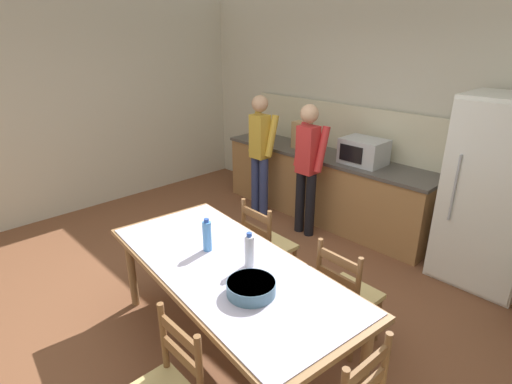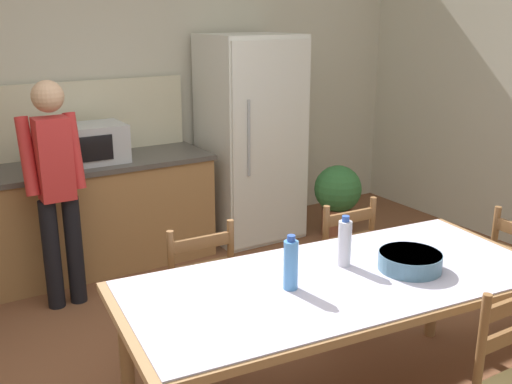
% 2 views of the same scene
% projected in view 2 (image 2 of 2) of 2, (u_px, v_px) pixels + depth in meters
% --- Properties ---
extents(wall_back, '(6.52, 0.12, 2.90)m').
position_uv_depth(wall_back, '(86.00, 84.00, 4.99)').
color(wall_back, beige).
rests_on(wall_back, ground).
extents(kitchen_counter, '(3.02, 0.66, 0.89)m').
position_uv_depth(kitchen_counter, '(24.00, 227.00, 4.58)').
color(kitchen_counter, '#9E7042').
rests_on(kitchen_counter, ground).
extents(counter_splashback, '(2.98, 0.03, 0.60)m').
position_uv_depth(counter_splashback, '(5.00, 125.00, 4.62)').
color(counter_splashback, beige).
rests_on(counter_splashback, kitchen_counter).
extents(refrigerator, '(0.81, 0.73, 1.84)m').
position_uv_depth(refrigerator, '(251.00, 139.00, 5.43)').
color(refrigerator, silver).
rests_on(refrigerator, ground).
extents(microwave, '(0.50, 0.39, 0.30)m').
position_uv_depth(microwave, '(92.00, 143.00, 4.68)').
color(microwave, '#B2B7BC').
rests_on(microwave, kitchen_counter).
extents(dining_table, '(2.27, 1.18, 0.77)m').
position_uv_depth(dining_table, '(338.00, 291.00, 2.98)').
color(dining_table, olive).
rests_on(dining_table, ground).
extents(bottle_near_centre, '(0.07, 0.07, 0.27)m').
position_uv_depth(bottle_near_centre, '(291.00, 264.00, 2.81)').
color(bottle_near_centre, '#4C8ED6').
rests_on(bottle_near_centre, dining_table).
extents(bottle_off_centre, '(0.07, 0.07, 0.27)m').
position_uv_depth(bottle_off_centre, '(345.00, 243.00, 3.07)').
color(bottle_off_centre, silver).
rests_on(bottle_off_centre, dining_table).
extents(serving_bowl, '(0.32, 0.32, 0.09)m').
position_uv_depth(serving_bowl, '(410.00, 260.00, 3.04)').
color(serving_bowl, slate).
rests_on(serving_bowl, dining_table).
extents(chair_side_far_left, '(0.44, 0.42, 0.91)m').
position_uv_depth(chair_side_far_left, '(194.00, 293.00, 3.52)').
color(chair_side_far_left, brown).
rests_on(chair_side_far_left, ground).
extents(chair_side_far_right, '(0.44, 0.42, 0.91)m').
position_uv_depth(chair_side_far_right, '(335.00, 264.00, 3.93)').
color(chair_side_far_right, brown).
rests_on(chair_side_far_right, ground).
extents(person_at_counter, '(0.40, 0.28, 1.61)m').
position_uv_depth(person_at_counter, '(56.00, 184.00, 4.09)').
color(person_at_counter, black).
rests_on(person_at_counter, ground).
extents(potted_plant, '(0.44, 0.44, 0.67)m').
position_uv_depth(potted_plant, '(338.00, 195.00, 5.58)').
color(potted_plant, brown).
rests_on(potted_plant, ground).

